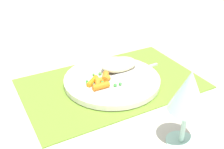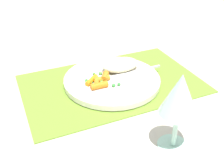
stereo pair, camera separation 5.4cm
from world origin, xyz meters
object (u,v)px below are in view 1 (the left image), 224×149
plate (112,80)px  fork (122,74)px  carrot_portion (100,81)px  wine_glass (189,93)px  rice_mound (119,64)px

plate → fork: 0.03m
plate → carrot_portion: bearing=17.7°
carrot_portion → wine_glass: (-0.06, 0.26, 0.09)m
plate → wine_glass: bearing=93.9°
rice_mound → wine_glass: (0.02, 0.30, 0.08)m
plate → carrot_portion: size_ratio=3.38×
carrot_portion → fork: bearing=-169.1°
plate → rice_mound: rice_mound is taller
wine_glass → fork: bearing=-92.8°
plate → fork: (-0.03, -0.00, 0.01)m
carrot_portion → wine_glass: 0.28m
plate → fork: bearing=-178.7°
plate → rice_mound: size_ratio=2.47×
fork → wine_glass: (0.01, 0.27, 0.10)m
plate → rice_mound: 0.06m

